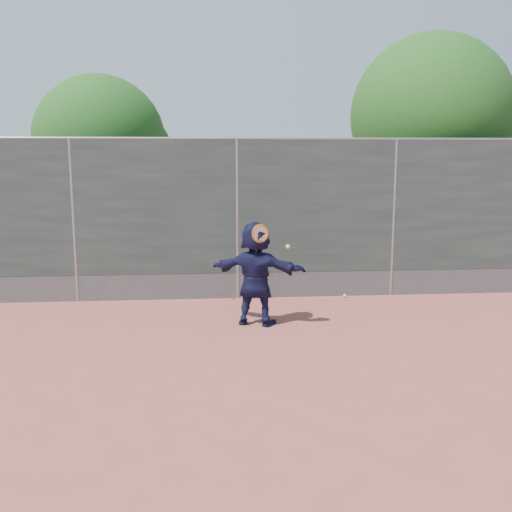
{
  "coord_description": "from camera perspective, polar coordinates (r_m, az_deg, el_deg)",
  "views": [
    {
      "loc": [
        -0.54,
        -7.12,
        2.67
      ],
      "look_at": [
        0.2,
        1.76,
        1.12
      ],
      "focal_mm": 40.0,
      "sensor_mm": 36.0,
      "label": 1
    }
  ],
  "objects": [
    {
      "name": "player",
      "position": [
        9.09,
        0.0,
        -1.74
      ],
      "size": [
        1.63,
        1.01,
        1.68
      ],
      "primitive_type": "imported",
      "rotation": [
        0.0,
        0.0,
        2.78
      ],
      "color": "#141637",
      "rests_on": "ground"
    },
    {
      "name": "weed_clump",
      "position": [
        10.84,
        -0.25,
        -3.65
      ],
      "size": [
        0.68,
        0.07,
        0.3
      ],
      "color": "#387226",
      "rests_on": "ground"
    },
    {
      "name": "fence",
      "position": [
        10.69,
        -1.89,
        4.04
      ],
      "size": [
        20.0,
        0.06,
        3.03
      ],
      "color": "#38423D",
      "rests_on": "ground"
    },
    {
      "name": "tree_right",
      "position": [
        13.91,
        17.71,
        12.82
      ],
      "size": [
        3.78,
        3.6,
        5.39
      ],
      "color": "#382314",
      "rests_on": "ground"
    },
    {
      "name": "ball_ground",
      "position": [
        11.1,
        8.87,
        -3.96
      ],
      "size": [
        0.07,
        0.07,
        0.07
      ],
      "primitive_type": "sphere",
      "color": "#DAF837",
      "rests_on": "ground"
    },
    {
      "name": "ground",
      "position": [
        7.62,
        -0.43,
        -10.62
      ],
      "size": [
        80.0,
        80.0,
        0.0
      ],
      "primitive_type": "plane",
      "color": "#9E4C42",
      "rests_on": "ground"
    },
    {
      "name": "swing_action",
      "position": [
        8.8,
        0.69,
        2.01
      ],
      "size": [
        0.6,
        0.16,
        0.51
      ],
      "color": "#C05E12",
      "rests_on": "ground"
    },
    {
      "name": "tree_left",
      "position": [
        13.86,
        -14.65,
        10.69
      ],
      "size": [
        3.15,
        3.0,
        4.53
      ],
      "color": "#382314",
      "rests_on": "ground"
    }
  ]
}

